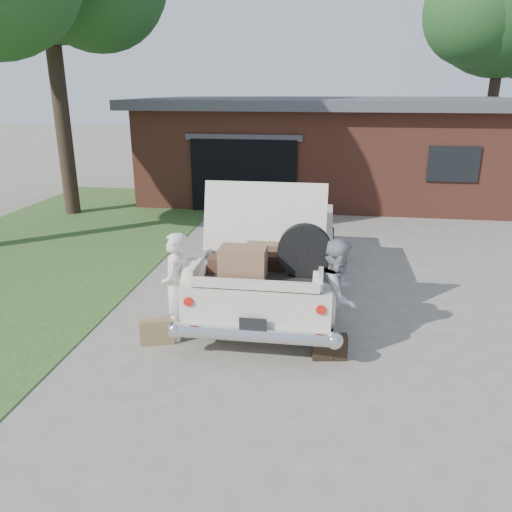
# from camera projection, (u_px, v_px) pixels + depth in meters

# --- Properties ---
(ground) EXTENTS (90.00, 90.00, 0.00)m
(ground) POSITION_uv_depth(u_px,v_px,m) (250.00, 336.00, 7.70)
(ground) COLOR gray
(ground) RESTS_ON ground
(grass_strip) EXTENTS (6.00, 16.00, 0.02)m
(grass_strip) POSITION_uv_depth(u_px,v_px,m) (32.00, 256.00, 11.29)
(grass_strip) COLOR #2D4C1E
(grass_strip) RESTS_ON ground
(house) EXTENTS (12.80, 7.80, 3.30)m
(house) POSITION_uv_depth(u_px,v_px,m) (329.00, 146.00, 17.77)
(house) COLOR brown
(house) RESTS_ON ground
(tree_right) EXTENTS (6.86, 5.97, 9.95)m
(tree_right) POSITION_uv_depth(u_px,v_px,m) (508.00, 7.00, 19.64)
(tree_right) COLOR #38281E
(tree_right) RESTS_ON ground
(sedan) EXTENTS (2.25, 5.66, 2.31)m
(sedan) POSITION_uv_depth(u_px,v_px,m) (275.00, 247.00, 9.24)
(sedan) COLOR beige
(sedan) RESTS_ON ground
(woman_left) EXTENTS (0.47, 0.65, 1.66)m
(woman_left) POSITION_uv_depth(u_px,v_px,m) (176.00, 287.00, 7.38)
(woman_left) COLOR silver
(woman_left) RESTS_ON ground
(woman_right) EXTENTS (0.83, 0.95, 1.67)m
(woman_right) POSITION_uv_depth(u_px,v_px,m) (337.00, 296.00, 7.06)
(woman_right) COLOR gray
(woman_right) RESTS_ON ground
(suitcase_left) EXTENTS (0.52, 0.30, 0.39)m
(suitcase_left) POSITION_uv_depth(u_px,v_px,m) (157.00, 332.00, 7.41)
(suitcase_left) COLOR olive
(suitcase_left) RESTS_ON ground
(suitcase_right) EXTENTS (0.50, 0.23, 0.37)m
(suitcase_right) POSITION_uv_depth(u_px,v_px,m) (330.00, 347.00, 6.98)
(suitcase_right) COLOR black
(suitcase_right) RESTS_ON ground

